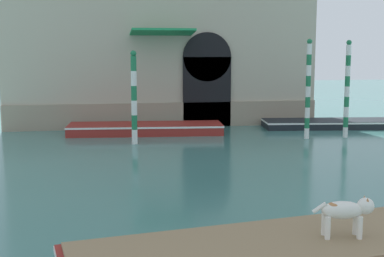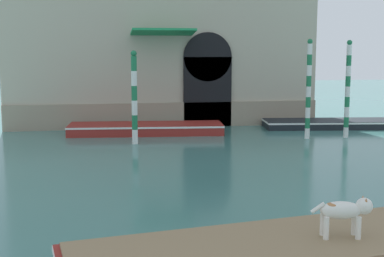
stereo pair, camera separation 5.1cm
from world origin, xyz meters
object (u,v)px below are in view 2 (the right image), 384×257
mooring_pole_1 (134,97)px  boat_moored_near_palazzo (146,128)px  boat_moored_far (336,124)px  mooring_pole_2 (348,89)px  dog_on_deck (345,211)px  mooring_pole_0 (309,89)px

mooring_pole_1 → boat_moored_near_palazzo: bearing=75.2°
boat_moored_far → mooring_pole_1: bearing=-156.8°
mooring_pole_1 → mooring_pole_2: mooring_pole_2 is taller
dog_on_deck → boat_moored_far: bearing=73.8°
boat_moored_far → boat_moored_near_palazzo: bearing=-171.1°
dog_on_deck → boat_moored_near_palazzo: dog_on_deck is taller
dog_on_deck → boat_moored_near_palazzo: 15.69m
mooring_pole_0 → mooring_pole_2: size_ratio=1.01×
dog_on_deck → boat_moored_far: size_ratio=0.14×
dog_on_deck → mooring_pole_1: 13.29m
dog_on_deck → mooring_pole_2: (6.47, 13.10, 0.97)m
mooring_pole_0 → boat_moored_far: bearing=47.0°
boat_moored_near_palazzo → mooring_pole_2: (8.25, -2.46, 1.82)m
mooring_pole_1 → mooring_pole_2: 8.92m
mooring_pole_0 → mooring_pole_1: size_ratio=1.13×
mooring_pole_1 → mooring_pole_2: (8.91, 0.07, 0.21)m
mooring_pole_1 → boat_moored_far: bearing=16.0°
mooring_pole_0 → mooring_pole_1: (-7.17, -0.04, -0.23)m
boat_moored_near_palazzo → mooring_pole_2: bearing=-10.9°
boat_moored_far → dog_on_deck: bearing=-107.5°
boat_moored_near_palazzo → mooring_pole_2: size_ratio=1.69×
boat_moored_far → mooring_pole_2: mooring_pole_2 is taller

